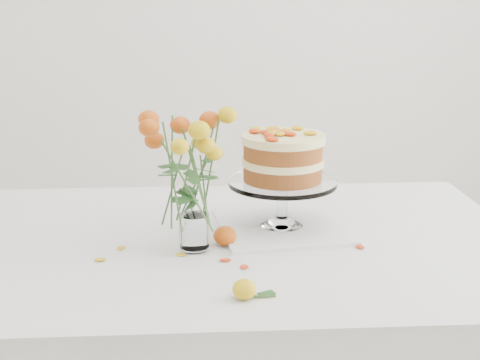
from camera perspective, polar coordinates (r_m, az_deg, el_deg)
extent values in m
cube|color=tan|center=(1.64, -0.76, -5.88)|extent=(1.40, 0.90, 0.04)
cylinder|color=tan|center=(2.20, -17.90, -11.48)|extent=(0.06, 0.06, 0.71)
cylinder|color=tan|center=(2.24, 15.11, -10.72)|extent=(0.06, 0.06, 0.71)
cube|color=white|center=(1.63, -0.76, -5.13)|extent=(1.42, 0.92, 0.01)
cube|color=white|center=(2.10, -1.37, -3.26)|extent=(1.42, 0.01, 0.20)
cube|color=white|center=(1.70, 3.57, -4.00)|extent=(0.35, 0.35, 0.01)
cylinder|color=white|center=(1.68, 3.61, -1.80)|extent=(0.03, 0.03, 0.09)
cylinder|color=white|center=(1.66, 3.64, -0.17)|extent=(0.27, 0.27, 0.01)
cylinder|color=#935121|center=(1.66, 3.66, 0.67)|extent=(0.25, 0.25, 0.04)
cylinder|color=#FFF5A4|center=(1.65, 3.67, 1.61)|extent=(0.26, 0.26, 0.02)
cylinder|color=#935121|center=(1.64, 3.69, 2.57)|extent=(0.25, 0.25, 0.04)
cylinder|color=#FFF5A4|center=(1.64, 3.71, 3.56)|extent=(0.27, 0.27, 0.02)
cylinder|color=white|center=(1.57, -3.89, -5.86)|extent=(0.06, 0.06, 0.01)
cylinder|color=white|center=(1.55, -3.92, -4.37)|extent=(0.07, 0.07, 0.08)
ellipsoid|color=yellow|center=(1.32, 0.37, -9.31)|extent=(0.05, 0.05, 0.04)
cylinder|color=#355E25|center=(1.33, 1.82, -9.95)|extent=(0.06, 0.01, 0.00)
ellipsoid|color=#BB3309|center=(1.58, -1.29, -4.78)|extent=(0.06, 0.06, 0.05)
cylinder|color=#355E25|center=(1.61, 0.01, -5.29)|extent=(0.06, 0.03, 0.01)
ellipsoid|color=gold|center=(1.54, -5.08, -6.36)|extent=(0.03, 0.02, 0.00)
ellipsoid|color=gold|center=(1.50, -1.27, -6.87)|extent=(0.03, 0.02, 0.00)
ellipsoid|color=gold|center=(1.47, 0.37, -7.44)|extent=(0.03, 0.02, 0.00)
ellipsoid|color=gold|center=(1.59, -10.09, -5.72)|extent=(0.03, 0.02, 0.00)
ellipsoid|color=gold|center=(1.54, -11.87, -6.69)|extent=(0.03, 0.02, 0.00)
ellipsoid|color=gold|center=(1.60, 10.23, -5.66)|extent=(0.03, 0.02, 0.00)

